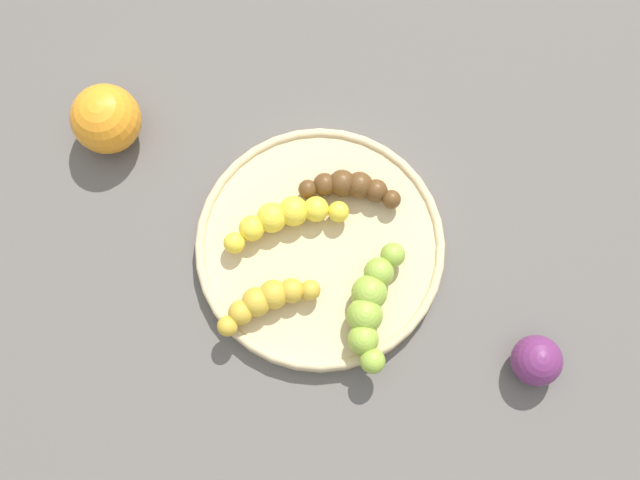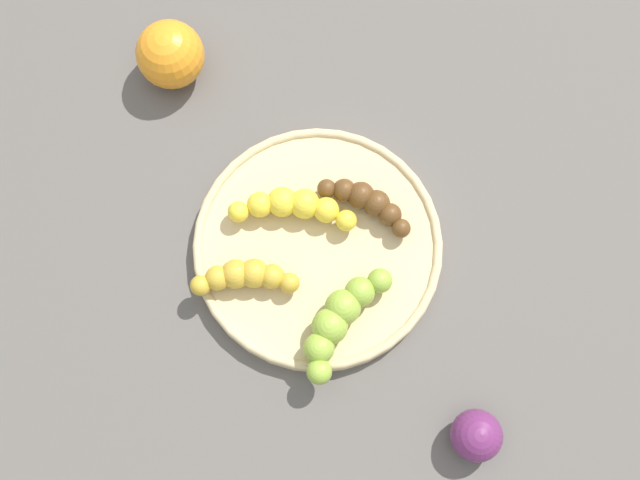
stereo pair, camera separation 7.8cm
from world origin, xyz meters
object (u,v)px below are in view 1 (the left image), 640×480
Objects in this scene: banana_yellow at (284,218)px; orange_fruit at (106,119)px; banana_spotted at (266,301)px; banana_green at (371,305)px; banana_overripe at (350,187)px; plum_purple at (537,361)px; fruit_bowl at (320,246)px.

orange_fruit is at bearing 42.90° from banana_yellow.
orange_fruit is (0.18, 0.14, 0.00)m from banana_yellow.
banana_green is (-0.05, -0.10, 0.00)m from banana_spotted.
banana_overripe is 0.15m from banana_spotted.
banana_overripe is 0.13m from banana_green.
banana_yellow is at bearing 123.73° from banana_overripe.
banana_spotted is 1.48× the size of orange_fruit.
banana_yellow is 1.79× the size of orange_fruit.
banana_overripe is 0.26m from plum_purple.
fruit_bowl is at bearing -140.28° from banana_yellow.
orange_fruit reaches higher than banana_yellow.
banana_yellow is at bearing 34.24° from fruit_bowl.
orange_fruit is (0.25, 0.09, 0.00)m from banana_spotted.
banana_green is at bearing -165.45° from fruit_bowl.
banana_green reaches higher than plum_purple.
banana_green reaches higher than fruit_bowl.
banana_overripe is 0.08m from banana_yellow.
fruit_bowl is 0.27m from orange_fruit.
banana_spotted is (-0.07, 0.05, -0.00)m from banana_yellow.
banana_green is 2.25× the size of plum_purple.
banana_green is (-0.08, -0.02, 0.03)m from fruit_bowl.
banana_green reaches higher than banana_overripe.
banana_yellow reaches higher than banana_spotted.
banana_overripe is 1.28× the size of orange_fruit.
orange_fruit is at bearing 17.79° from banana_spotted.
plum_purple is at bearing -142.63° from orange_fruit.
plum_purple reaches higher than fruit_bowl.
plum_purple is at bearing -126.99° from banana_overripe.
plum_purple is at bearing 174.27° from banana_green.
banana_yellow is 0.09m from banana_spotted.
banana_spotted is 0.27m from orange_fruit.
fruit_bowl is 2.36× the size of banana_spotted.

